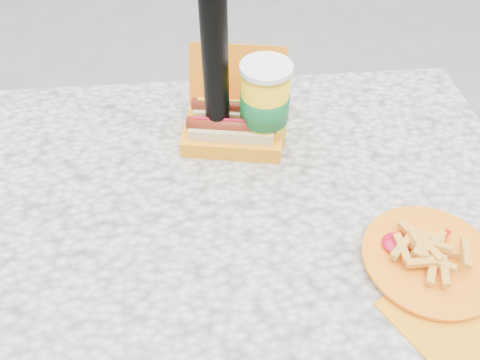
{
  "coord_description": "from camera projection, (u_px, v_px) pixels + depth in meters",
  "views": [
    {
      "loc": [
        -0.02,
        -0.6,
        1.43
      ],
      "look_at": [
        0.03,
        -0.0,
        0.8
      ],
      "focal_mm": 35.0,
      "sensor_mm": 36.0,
      "label": 1
    }
  ],
  "objects": [
    {
      "name": "ground",
      "position": [
        230.0,
        359.0,
        1.45
      ],
      "size": [
        60.0,
        60.0,
        0.0
      ],
      "primitive_type": "plane",
      "color": "slate"
    },
    {
      "name": "picnic_table",
      "position": [
        225.0,
        232.0,
        0.98
      ],
      "size": [
        1.2,
        0.8,
        0.75
      ],
      "color": "beige",
      "rests_on": "ground"
    },
    {
      "name": "hotdog_box",
      "position": [
        234.0,
        124.0,
        1.0
      ],
      "size": [
        0.24,
        0.22,
        0.17
      ],
      "rotation": [
        0.0,
        0.0,
        -0.18
      ],
      "color": "orange",
      "rests_on": "picnic_table"
    },
    {
      "name": "fries_plate",
      "position": [
        431.0,
        262.0,
        0.79
      ],
      "size": [
        0.24,
        0.34,
        0.05
      ],
      "rotation": [
        0.0,
        0.0,
        0.34
      ],
      "color": "orange",
      "rests_on": "picnic_table"
    },
    {
      "name": "soda_cup",
      "position": [
        265.0,
        106.0,
        0.95
      ],
      "size": [
        0.1,
        0.1,
        0.19
      ],
      "rotation": [
        0.0,
        0.0,
        0.14
      ],
      "color": "yellow",
      "rests_on": "picnic_table"
    }
  ]
}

